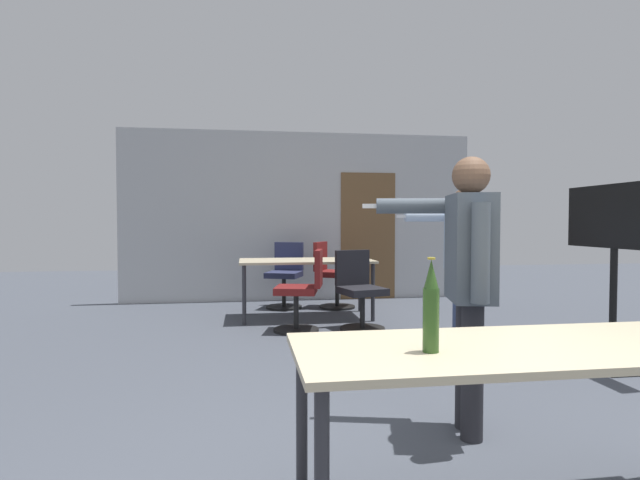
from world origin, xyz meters
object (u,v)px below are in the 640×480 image
(office_chair_near_pushed, at_px, (332,276))
(office_chair_mid_tucked, at_px, (359,293))
(office_chair_side_rolled, at_px, (303,293))
(office_chair_far_left, at_px, (285,277))
(tv_screen, at_px, (614,252))
(beer_bottle, at_px, (431,308))
(person_center_tall, at_px, (468,267))
(person_near_casual, at_px, (462,252))
(drink_cup, at_px, (341,256))

(office_chair_near_pushed, xyz_separation_m, office_chair_mid_tucked, (0.06, -1.48, -0.03))
(office_chair_side_rolled, bearing_deg, office_chair_far_left, 15.13)
(office_chair_far_left, bearing_deg, office_chair_side_rolled, 114.00)
(tv_screen, bearing_deg, beer_bottle, -49.76)
(person_center_tall, bearing_deg, office_chair_far_left, 22.08)
(person_center_tall, bearing_deg, person_near_casual, -10.46)
(tv_screen, xyz_separation_m, office_chair_near_pushed, (-1.87, 3.32, -0.54))
(beer_bottle, bearing_deg, person_center_tall, 58.37)
(office_chair_side_rolled, distance_m, office_chair_far_left, 1.64)
(person_near_casual, xyz_separation_m, office_chair_side_rolled, (-1.50, 0.94, -0.51))
(tv_screen, relative_size, person_center_tall, 0.97)
(beer_bottle, bearing_deg, office_chair_near_pushed, 84.01)
(drink_cup, bearing_deg, tv_screen, -54.34)
(office_chair_near_pushed, bearing_deg, person_near_casual, 48.86)
(person_center_tall, bearing_deg, beer_bottle, 161.58)
(office_chair_far_left, distance_m, beer_bottle, 5.52)
(tv_screen, bearing_deg, office_chair_side_rolled, -125.94)
(tv_screen, bearing_deg, person_center_tall, -59.29)
(office_chair_far_left, xyz_separation_m, office_chair_mid_tucked, (0.74, -1.60, -0.03))
(office_chair_side_rolled, height_order, office_chair_far_left, office_chair_far_left)
(person_center_tall, bearing_deg, drink_cup, 13.84)
(person_center_tall, xyz_separation_m, office_chair_far_left, (-0.71, 4.53, -0.53))
(tv_screen, distance_m, person_center_tall, 2.14)
(office_chair_side_rolled, relative_size, office_chair_mid_tucked, 1.02)
(office_chair_mid_tucked, bearing_deg, person_center_tall, 74.60)
(office_chair_near_pushed, bearing_deg, tv_screen, 58.42)
(office_chair_far_left, xyz_separation_m, beer_bottle, (0.11, -5.50, 0.48))
(beer_bottle, bearing_deg, office_chair_side_rolled, 90.65)
(person_near_casual, height_order, office_chair_near_pushed, person_near_casual)
(office_chair_near_pushed, height_order, drink_cup, office_chair_near_pushed)
(office_chair_near_pushed, relative_size, office_chair_far_left, 1.01)
(office_chair_mid_tucked, relative_size, drink_cup, 9.63)
(beer_bottle, bearing_deg, drink_cup, 83.24)
(office_chair_side_rolled, distance_m, office_chair_mid_tucked, 0.67)
(person_center_tall, distance_m, beer_bottle, 1.14)
(person_center_tall, distance_m, person_near_casual, 2.13)
(tv_screen, relative_size, office_chair_side_rolled, 1.69)
(person_center_tall, relative_size, drink_cup, 17.15)
(beer_bottle, bearing_deg, office_chair_far_left, 91.16)
(beer_bottle, bearing_deg, office_chair_mid_tucked, 80.84)
(person_near_casual, relative_size, office_chair_near_pushed, 1.65)
(person_center_tall, distance_m, drink_cup, 3.72)
(tv_screen, height_order, office_chair_far_left, tv_screen)
(office_chair_mid_tucked, height_order, drink_cup, office_chair_mid_tucked)
(office_chair_side_rolled, xyz_separation_m, beer_bottle, (0.04, -3.86, 0.49))
(person_near_casual, distance_m, office_chair_far_left, 3.06)
(person_near_casual, distance_m, office_chair_side_rolled, 1.84)
(office_chair_side_rolled, bearing_deg, drink_cup, -23.25)
(person_center_tall, bearing_deg, office_chair_mid_tucked, 12.58)
(person_center_tall, xyz_separation_m, beer_bottle, (-0.60, -0.97, -0.06))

